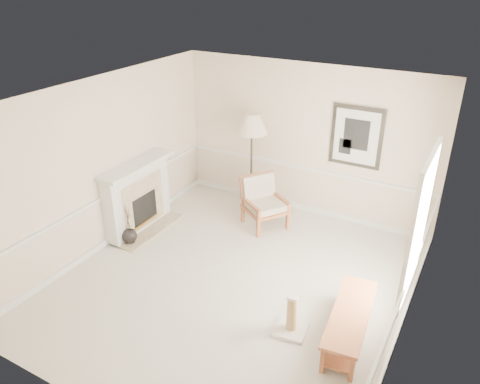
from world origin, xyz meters
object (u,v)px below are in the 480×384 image
at_px(armchair, 263,199).
at_px(floor_lamp, 252,126).
at_px(floor_vase, 130,236).
at_px(bench, 350,321).
at_px(scratching_post, 291,320).

xyz_separation_m(armchair, floor_lamp, (-0.53, 0.54, 1.18)).
bearing_deg(floor_vase, floor_lamp, 63.07).
relative_size(bench, scratching_post, 2.64).
bearing_deg(floor_vase, armchair, 46.28).
height_order(armchair, floor_lamp, floor_lamp).
distance_m(armchair, floor_lamp, 1.40).
height_order(floor_vase, floor_lamp, floor_lamp).
bearing_deg(scratching_post, armchair, 124.23).
height_order(floor_lamp, scratching_post, floor_lamp).
bearing_deg(bench, floor_vase, 174.51).
height_order(floor_vase, scratching_post, floor_vase).
bearing_deg(scratching_post, floor_vase, 169.18).
bearing_deg(floor_lamp, floor_vase, -116.93).
xyz_separation_m(bench, scratching_post, (-0.71, -0.25, -0.11)).
xyz_separation_m(floor_vase, scratching_post, (3.36, -0.64, 0.04)).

